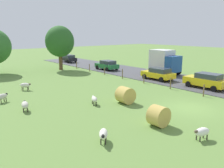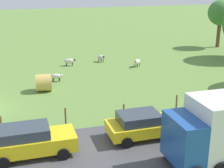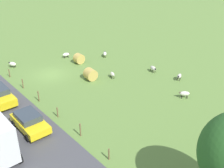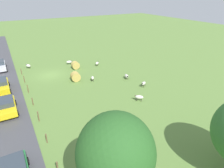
% 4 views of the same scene
% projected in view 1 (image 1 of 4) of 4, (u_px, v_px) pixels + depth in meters
% --- Properties ---
extents(ground_plane, '(160.00, 160.00, 0.00)m').
position_uv_depth(ground_plane, '(190.00, 108.00, 19.24)').
color(ground_plane, olive).
extents(sheep_0, '(1.13, 1.09, 0.81)m').
position_uv_depth(sheep_0, '(25.00, 85.00, 25.07)').
color(sheep_0, silver).
rests_on(sheep_0, ground_plane).
extents(sheep_1, '(1.11, 1.19, 0.74)m').
position_uv_depth(sheep_1, '(103.00, 134.00, 13.18)').
color(sheep_1, silver).
rests_on(sheep_1, ground_plane).
extents(sheep_2, '(1.13, 0.85, 0.77)m').
position_uv_depth(sheep_2, '(2.00, 96.00, 20.76)').
color(sheep_2, beige).
rests_on(sheep_2, ground_plane).
extents(sheep_4, '(0.84, 1.19, 0.71)m').
position_uv_depth(sheep_4, '(94.00, 99.00, 20.11)').
color(sheep_4, silver).
rests_on(sheep_4, ground_plane).
extents(sheep_5, '(1.16, 0.71, 0.74)m').
position_uv_depth(sheep_5, '(202.00, 132.00, 13.46)').
color(sheep_5, white).
rests_on(sheep_5, ground_plane).
extents(sheep_6, '(0.84, 1.32, 0.78)m').
position_uv_depth(sheep_6, '(25.00, 105.00, 18.42)').
color(sheep_6, beige).
rests_on(sheep_6, ground_plane).
extents(hay_bale_0, '(1.53, 1.37, 1.43)m').
position_uv_depth(hay_bale_0, '(125.00, 95.00, 20.51)').
color(hay_bale_0, tan).
rests_on(hay_bale_0, ground_plane).
extents(hay_bale_1, '(1.39, 1.01, 1.38)m').
position_uv_depth(hay_bale_1, '(159.00, 116.00, 15.47)').
color(hay_bale_1, tan).
rests_on(hay_bale_1, ground_plane).
extents(tree_2, '(4.65, 4.65, 7.16)m').
position_uv_depth(tree_2, '(60.00, 42.00, 38.13)').
color(tree_2, brown).
rests_on(tree_2, ground_plane).
extents(fence_post_1, '(0.12, 0.12, 1.17)m').
position_uv_depth(fence_post_1, '(204.00, 90.00, 22.69)').
color(fence_post_1, brown).
rests_on(fence_post_1, ground_plane).
extents(fence_post_2, '(0.12, 0.12, 1.25)m').
position_uv_depth(fence_post_2, '(170.00, 84.00, 25.61)').
color(fence_post_2, brown).
rests_on(fence_post_2, ground_plane).
extents(fence_post_3, '(0.12, 0.12, 1.07)m').
position_uv_depth(fence_post_3, '(144.00, 79.00, 28.55)').
color(fence_post_3, brown).
rests_on(fence_post_3, ground_plane).
extents(fence_post_4, '(0.12, 0.12, 1.29)m').
position_uv_depth(fence_post_4, '(122.00, 74.00, 31.46)').
color(fence_post_4, brown).
rests_on(fence_post_4, ground_plane).
extents(fence_post_5, '(0.12, 0.12, 1.04)m').
position_uv_depth(fence_post_5, '(105.00, 71.00, 34.41)').
color(fence_post_5, brown).
rests_on(fence_post_5, ground_plane).
extents(fence_post_6, '(0.12, 0.12, 1.14)m').
position_uv_depth(fence_post_6, '(89.00, 68.00, 37.33)').
color(fence_post_6, brown).
rests_on(fence_post_6, ground_plane).
extents(fence_post_7, '(0.12, 0.12, 1.16)m').
position_uv_depth(fence_post_7, '(77.00, 65.00, 40.25)').
color(fence_post_7, brown).
rests_on(fence_post_7, ground_plane).
extents(truck_0, '(2.80, 4.12, 3.55)m').
position_uv_depth(truck_0, '(164.00, 62.00, 34.19)').
color(truck_0, '#1E4C99').
rests_on(truck_0, road_strip).
extents(car_0, '(2.20, 4.09, 1.54)m').
position_uv_depth(car_0, '(107.00, 65.00, 38.53)').
color(car_0, '#237238').
rests_on(car_0, road_strip).
extents(car_1, '(2.06, 4.09, 1.54)m').
position_uv_depth(car_1, '(68.00, 58.00, 48.31)').
color(car_1, black).
rests_on(car_1, road_strip).
extents(car_2, '(2.11, 4.56, 1.68)m').
position_uv_depth(car_2, '(206.00, 80.00, 25.77)').
color(car_2, yellow).
rests_on(car_2, road_strip).
extents(car_4, '(2.22, 4.30, 1.54)m').
position_uv_depth(car_4, '(158.00, 73.00, 30.44)').
color(car_4, yellow).
rests_on(car_4, road_strip).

